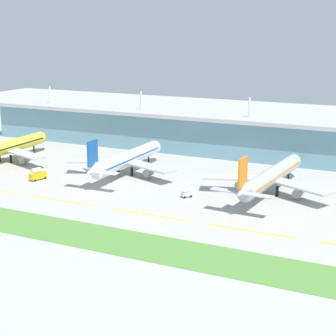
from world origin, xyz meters
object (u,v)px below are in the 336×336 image
at_px(airliner_nearest, 6,148).
at_px(airliner_near_middle, 126,159).
at_px(airliner_far_middle, 270,177).
at_px(fuel_truck, 37,174).
at_px(baggage_cart, 187,194).

bearing_deg(airliner_nearest, airliner_near_middle, 3.55).
relative_size(airliner_far_middle, fuel_truck, 8.35).
bearing_deg(airliner_far_middle, baggage_cart, -146.10).
xyz_separation_m(airliner_near_middle, airliner_far_middle, (60.77, -1.38, 0.00)).
height_order(airliner_near_middle, baggage_cart, airliner_near_middle).
xyz_separation_m(airliner_nearest, fuel_truck, (32.36, -19.04, -4.18)).
bearing_deg(baggage_cart, airliner_near_middle, 152.38).
distance_m(airliner_near_middle, airliner_far_middle, 60.78).
xyz_separation_m(airliner_far_middle, fuel_truck, (-88.35, -21.38, -4.19)).
xyz_separation_m(airliner_nearest, airliner_far_middle, (120.71, 2.35, 0.01)).
bearing_deg(airliner_nearest, fuel_truck, -30.47).
distance_m(airliner_far_middle, fuel_truck, 90.99).
bearing_deg(airliner_nearest, baggage_cart, -8.81).
bearing_deg(airliner_far_middle, airliner_near_middle, 178.70).
distance_m(airliner_nearest, fuel_truck, 37.78).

